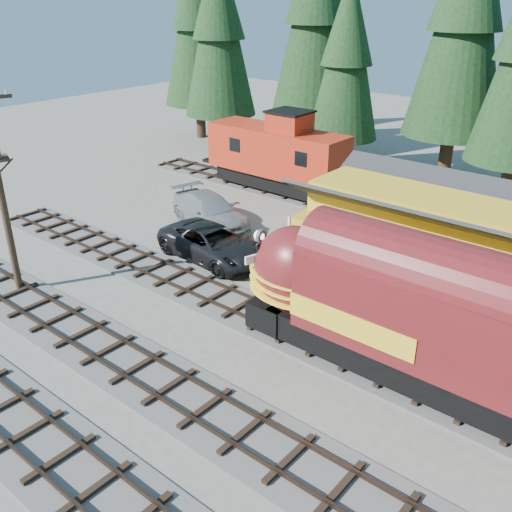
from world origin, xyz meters
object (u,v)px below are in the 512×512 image
Objects in this scene: depot at (436,238)px; locomotive at (431,327)px; pickup_truck_b at (210,211)px; caboose at (278,155)px; pickup_truck_a at (213,244)px.

locomotive is at bearing -67.15° from depot.
pickup_truck_b is at bearing 159.33° from locomotive.
locomotive is 1.57× the size of caboose.
depot is at bearing -67.18° from pickup_truck_a.
pickup_truck_a is at bearing -161.48° from depot.
depot reaches higher than pickup_truck_b.
caboose is (-17.59, 14.00, 0.08)m from locomotive.
locomotive is 18.01m from pickup_truck_b.
depot is 11.32m from pickup_truck_a.
pickup_truck_b is (0.81, -7.67, -1.72)m from caboose.
caboose is at bearing 153.20° from depot.
pickup_truck_a is (-13.29, 2.97, -1.66)m from locomotive.
pickup_truck_a is 1.01× the size of pickup_truck_b.
caboose is 1.60× the size of pickup_truck_b.
pickup_truck_a is at bearing -117.04° from pickup_truck_b.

